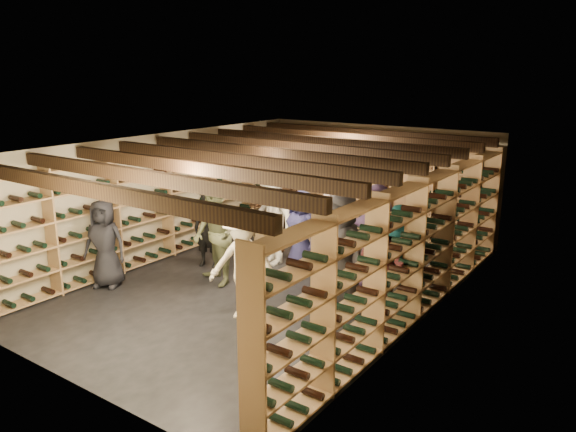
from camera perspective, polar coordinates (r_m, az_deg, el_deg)
The scene contains 23 objects.
ground at distance 9.90m, azimuth -1.60°, elevation -6.63°, with size 8.00×8.00×0.00m, color black.
walls at distance 9.53m, azimuth -1.65°, elevation 0.10°, with size 5.52×8.02×2.40m.
ceiling at distance 9.30m, azimuth -1.70°, elevation 7.27°, with size 5.50×8.00×0.01m, color #BFB6A3.
ceiling_joists at distance 9.32m, azimuth -1.70°, elevation 6.42°, with size 5.40×7.12×0.18m.
wine_rack_left at distance 11.25m, azimuth -12.19°, elevation 1.39°, with size 0.32×7.50×2.15m.
wine_rack_right at distance 8.34m, azimuth 12.67°, elevation -3.31°, with size 0.32×7.50×2.15m.
wine_rack_back at distance 12.75m, azimuth 8.73°, elevation 3.12°, with size 4.70×0.30×2.15m.
crate_stack_left at distance 11.39m, azimuth -2.07°, elevation -1.94°, with size 0.59×0.49×0.68m.
crate_stack_right at distance 11.12m, azimuth 2.26°, elevation -2.81°, with size 0.58×0.47×0.51m.
crate_loose at distance 10.83m, azimuth 2.91°, elevation -4.26°, with size 0.50×0.33×0.17m, color tan.
person_0 at distance 9.94m, azimuth -18.12°, elevation -2.68°, with size 0.74×0.48×1.52m, color black.
person_1 at distance 10.51m, azimuth -8.14°, elevation -1.22°, with size 0.54×0.36×1.49m, color black.
person_2 at distance 9.59m, azimuth -7.45°, elevation -1.90°, with size 0.86×0.67×1.76m, color #5A603D.
person_3 at distance 8.26m, azimuth -4.53°, elevation -4.95°, with size 1.07×0.62×1.66m, color beige.
person_4 at distance 8.82m, azimuth 10.98°, elevation -3.98°, with size 0.96×0.40×1.64m, color #1C6B71.
person_5 at distance 11.00m, azimuth -0.35°, elevation 0.32°, with size 1.61×0.51×1.73m, color brown.
person_6 at distance 10.15m, azimuth 1.29°, elevation -1.56°, with size 0.74×0.48×1.52m, color #22224B.
person_7 at distance 9.89m, azimuth 4.19°, elevation -1.97°, with size 0.56×0.37×1.54m, color gray.
person_8 at distance 8.35m, azimuth 9.38°, elevation -5.02°, with size 0.79×0.62×1.63m, color #4A1D1E.
person_9 at distance 10.51m, azimuth -1.71°, elevation 0.09°, with size 1.23×0.71×1.90m, color beige.
person_10 at distance 10.36m, azimuth 5.13°, elevation -0.45°, with size 1.06×0.44×1.81m, color #214435.
person_11 at distance 9.34m, azimuth 8.85°, elevation -2.23°, with size 1.69×0.54×1.82m, color slate.
person_12 at distance 8.72m, azimuth 5.42°, elevation -3.44°, with size 0.88×0.57×1.80m, color #2D2D31.
Camera 1 is at (5.53, -7.37, 3.61)m, focal length 35.00 mm.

